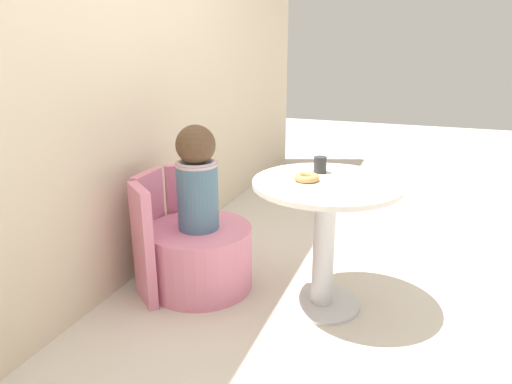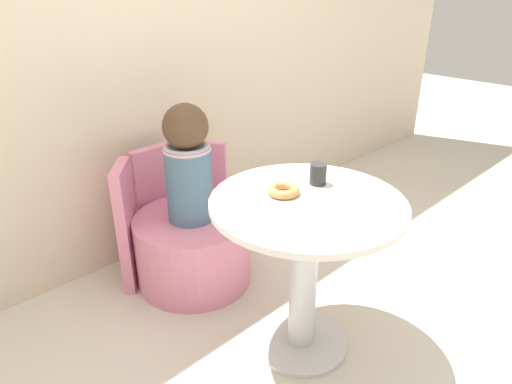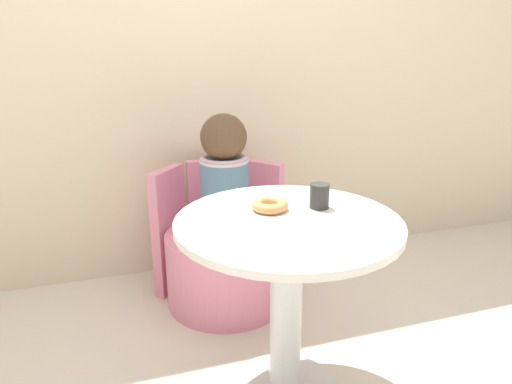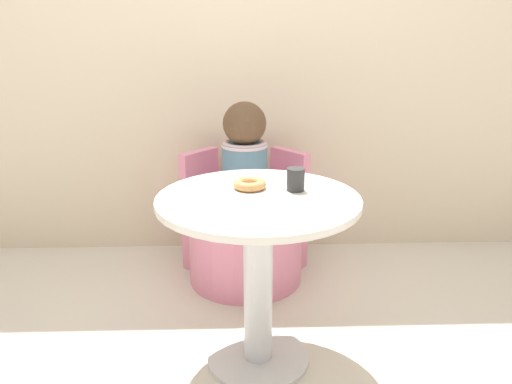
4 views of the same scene
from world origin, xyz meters
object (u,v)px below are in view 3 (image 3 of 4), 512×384
donut (270,205)px  child_figure (224,176)px  round_table (287,275)px  cup (319,196)px  tub_chair (226,267)px

donut → child_figure: bearing=91.2°
round_table → donut: size_ratio=5.92×
round_table → cup: bearing=26.0°
tub_chair → child_figure: 0.45m
child_figure → cup: child_figure is taller
tub_chair → child_figure: child_figure is taller
child_figure → cup: 0.64m
round_table → child_figure: child_figure is taller
tub_chair → donut: (0.01, -0.58, 0.51)m
round_table → child_figure: size_ratio=1.29×
tub_chair → cup: 0.83m
donut → round_table: bearing=-73.6°
tub_chair → donut: size_ratio=4.70×
donut → cup: (0.16, -0.03, 0.02)m
child_figure → donut: child_figure is taller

